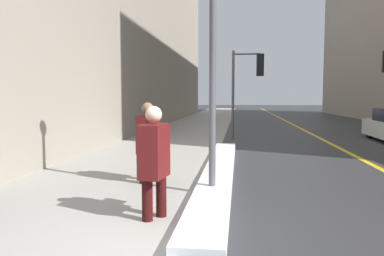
{
  "coord_description": "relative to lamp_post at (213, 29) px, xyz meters",
  "views": [
    {
      "loc": [
        0.62,
        -4.04,
        1.72
      ],
      "look_at": [
        -0.4,
        4.0,
        1.05
      ],
      "focal_mm": 35.0,
      "sensor_mm": 36.0,
      "label": 1
    }
  ],
  "objects": [
    {
      "name": "ground_plane",
      "position": [
        -0.15,
        -2.42,
        -2.87
      ],
      "size": [
        160.0,
        160.0,
        0.0
      ],
      "primitive_type": "plane",
      "color": "#2D2D30"
    },
    {
      "name": "sidewalk_slab",
      "position": [
        -2.15,
        12.58,
        -2.86
      ],
      "size": [
        4.0,
        80.0,
        0.01
      ],
      "color": "#9E9B93",
      "rests_on": "ground"
    },
    {
      "name": "road_centre_stripe",
      "position": [
        3.85,
        12.58,
        -2.87
      ],
      "size": [
        0.16,
        80.0,
        0.0
      ],
      "color": "gold",
      "rests_on": "ground"
    },
    {
      "name": "snow_bank_curb",
      "position": [
        0.03,
        1.7,
        -2.79
      ],
      "size": [
        0.62,
        8.92,
        0.16
      ],
      "color": "white",
      "rests_on": "ground"
    },
    {
      "name": "lamp_post",
      "position": [
        0.0,
        0.0,
        0.0
      ],
      "size": [
        0.28,
        0.28,
        4.78
      ],
      "color": "#515156",
      "rests_on": "ground"
    },
    {
      "name": "traffic_light_near",
      "position": [
        0.89,
        9.26,
        -0.24
      ],
      "size": [
        1.31,
        0.32,
        3.64
      ],
      "rotation": [
        0.0,
        0.0,
        -0.01
      ],
      "color": "#515156",
      "rests_on": "ground"
    },
    {
      "name": "pedestrian_with_shoulder_bag",
      "position": [
        -0.71,
        -1.41,
        -1.99
      ],
      "size": [
        0.37,
        0.75,
        1.6
      ],
      "rotation": [
        0.0,
        0.0,
        -1.71
      ],
      "color": "#340C0C",
      "rests_on": "ground"
    },
    {
      "name": "pedestrian_nearside",
      "position": [
        -1.35,
        0.79,
        -1.97
      ],
      "size": [
        0.38,
        0.56,
        1.62
      ],
      "rotation": [
        0.0,
        0.0,
        -1.71
      ],
      "color": "#340C0C",
      "rests_on": "ground"
    }
  ]
}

